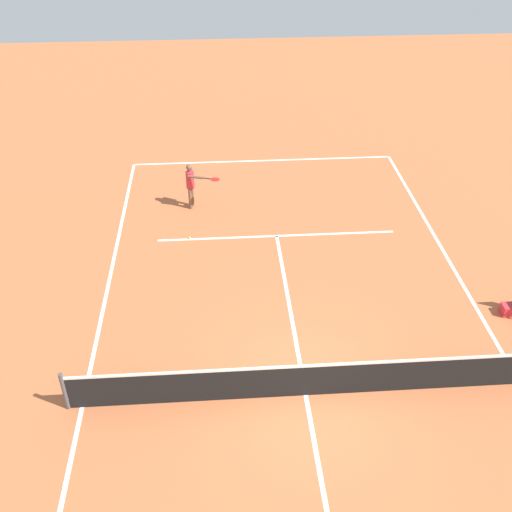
{
  "coord_description": "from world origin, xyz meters",
  "views": [
    {
      "loc": [
        1.82,
        9.45,
        10.56
      ],
      "look_at": [
        0.83,
        -4.53,
        0.8
      ],
      "focal_mm": 42.28,
      "sensor_mm": 36.0,
      "label": 1
    }
  ],
  "objects": [
    {
      "name": "tennis_net",
      "position": [
        0.0,
        0.0,
        0.5
      ],
      "size": [
        10.87,
        0.1,
        1.07
      ],
      "color": "#4C4C51",
      "rests_on": "ground"
    },
    {
      "name": "player_serving",
      "position": [
        2.71,
        -8.79,
        0.96
      ],
      "size": [
        1.18,
        0.87,
        1.63
      ],
      "rotation": [
        0.0,
        0.0,
        1.26
      ],
      "color": "brown",
      "rests_on": "ground"
    },
    {
      "name": "tennis_ball",
      "position": [
        2.8,
        -6.8,
        0.03
      ],
      "size": [
        0.07,
        0.07,
        0.07
      ],
      "primitive_type": "sphere",
      "color": "#CCE033",
      "rests_on": "ground"
    },
    {
      "name": "court_lines",
      "position": [
        0.0,
        0.0,
        0.0
      ],
      "size": [
        10.27,
        24.66,
        0.01
      ],
      "color": "white",
      "rests_on": "ground"
    },
    {
      "name": "ground_plane",
      "position": [
        0.0,
        0.0,
        0.0
      ],
      "size": [
        60.0,
        60.0,
        0.0
      ],
      "primitive_type": "plane",
      "color": "#B76038"
    }
  ]
}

